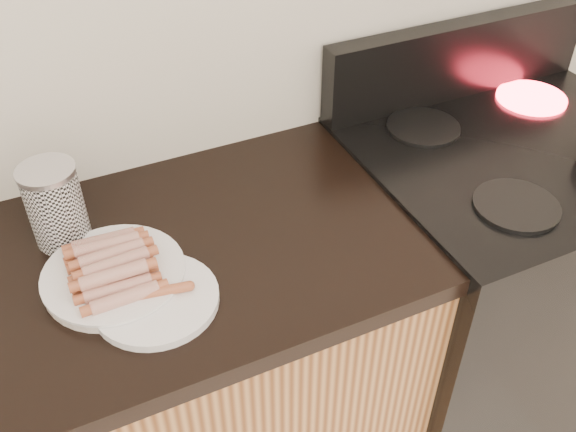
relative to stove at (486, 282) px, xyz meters
name	(u,v)px	position (x,y,z in m)	size (l,w,h in m)	color
stove	(486,282)	(0.00, 0.00, 0.00)	(0.76, 0.65, 0.91)	black
stove_panel	(458,59)	(0.00, 0.28, 0.55)	(0.76, 0.06, 0.20)	black
burner_near_left	(516,206)	(-0.17, -0.17, 0.46)	(0.18, 0.18, 0.01)	black
burner_far_left	(423,127)	(-0.17, 0.17, 0.46)	(0.18, 0.18, 0.01)	black
burner_far_right	(531,98)	(0.17, 0.17, 0.46)	(0.18, 0.18, 0.01)	#FF1E2D
main_plate	(114,276)	(-0.98, -0.01, 0.45)	(0.26, 0.26, 0.02)	silver
side_plate	(156,299)	(-0.92, -0.10, 0.45)	(0.23, 0.23, 0.02)	white
hotdog_pile	(112,265)	(-0.98, -0.01, 0.48)	(0.12, 0.19, 0.05)	maroon
plain_sausages	(155,293)	(-0.92, -0.10, 0.47)	(0.13, 0.04, 0.02)	#B35331
canister	(55,205)	(-1.04, 0.15, 0.53)	(0.11, 0.11, 0.17)	white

